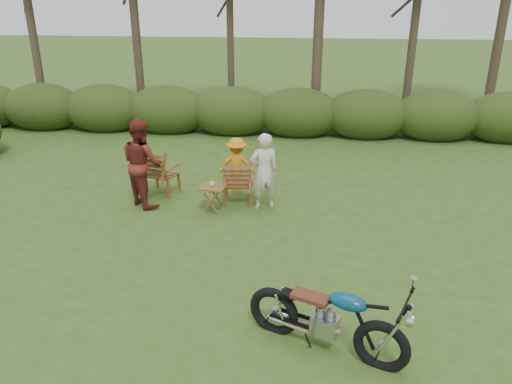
# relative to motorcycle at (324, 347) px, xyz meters

# --- Properties ---
(ground) EXTENTS (80.00, 80.00, 0.00)m
(ground) POSITION_rel_motorcycle_xyz_m (-0.55, 0.68, 0.00)
(ground) COLOR #2F4818
(ground) RESTS_ON ground
(motorcycle) EXTENTS (2.09, 1.45, 1.12)m
(motorcycle) POSITION_rel_motorcycle_xyz_m (0.00, 0.00, 0.00)
(motorcycle) COLOR #0C69A1
(motorcycle) RESTS_ON ground
(lawn_chair_right) EXTENTS (0.70, 0.70, 0.93)m
(lawn_chair_right) POSITION_rel_motorcycle_xyz_m (-1.66, 4.36, 0.00)
(lawn_chair_right) COLOR brown
(lawn_chair_right) RESTS_ON ground
(lawn_chair_left) EXTENTS (0.85, 0.85, 1.01)m
(lawn_chair_left) POSITION_rel_motorcycle_xyz_m (-3.34, 4.67, 0.00)
(lawn_chair_left) COLOR #5E2D17
(lawn_chair_left) RESTS_ON ground
(side_table) EXTENTS (0.57, 0.50, 0.52)m
(side_table) POSITION_rel_motorcycle_xyz_m (-2.09, 3.86, 0.26)
(side_table) COLOR brown
(side_table) RESTS_ON ground
(cup) EXTENTS (0.13, 0.13, 0.09)m
(cup) POSITION_rel_motorcycle_xyz_m (-2.10, 3.89, 0.57)
(cup) COLOR beige
(cup) RESTS_ON side_table
(adult_a) EXTENTS (0.65, 0.53, 1.56)m
(adult_a) POSITION_rel_motorcycle_xyz_m (-1.10, 4.11, 0.00)
(adult_a) COLOR beige
(adult_a) RESTS_ON ground
(adult_b) EXTENTS (1.09, 1.08, 1.78)m
(adult_b) POSITION_rel_motorcycle_xyz_m (-3.55, 4.08, 0.00)
(adult_b) COLOR maroon
(adult_b) RESTS_ON ground
(child) EXTENTS (0.79, 0.48, 1.20)m
(child) POSITION_rel_motorcycle_xyz_m (-1.76, 4.94, 0.00)
(child) COLOR orange
(child) RESTS_ON ground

